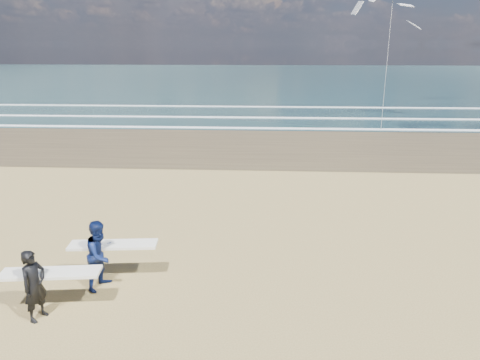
{
  "coord_description": "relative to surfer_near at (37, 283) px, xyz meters",
  "views": [
    {
      "loc": [
        4.12,
        -7.85,
        5.84
      ],
      "look_at": [
        3.36,
        6.0,
        1.43
      ],
      "focal_mm": 32.0,
      "sensor_mm": 36.0,
      "label": 1
    }
  ],
  "objects": [
    {
      "name": "foam_breakers",
      "position": [
        20.77,
        27.98,
        -0.8
      ],
      "size": [
        220.0,
        11.7,
        0.05
      ],
      "color": "white",
      "rests_on": "ground"
    },
    {
      "name": "surfer_far",
      "position": [
        0.95,
        1.35,
        0.05
      ],
      "size": [
        2.24,
        1.24,
        1.78
      ],
      "color": "#0C1947",
      "rests_on": "ground"
    },
    {
      "name": "ocean",
      "position": [
        20.77,
        71.88,
        -0.84
      ],
      "size": [
        220.0,
        100.0,
        0.02
      ],
      "primitive_type": "cube",
      "color": "#1A3539",
      "rests_on": "ground"
    },
    {
      "name": "kite_1",
      "position": [
        13.9,
        25.09,
        4.7
      ],
      "size": [
        5.3,
        4.68,
        10.32
      ],
      "color": "slate",
      "rests_on": "ground"
    },
    {
      "name": "surfer_near",
      "position": [
        0.0,
        0.0,
        0.0
      ],
      "size": [
        2.25,
        1.09,
        1.66
      ],
      "color": "black",
      "rests_on": "ground"
    }
  ]
}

